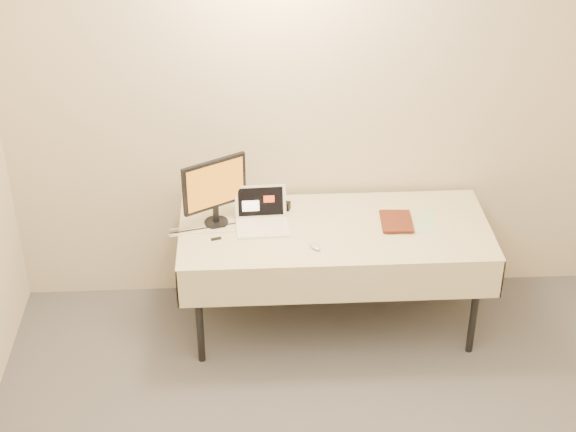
{
  "coord_description": "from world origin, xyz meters",
  "views": [
    {
      "loc": [
        -0.52,
        -2.39,
        3.54
      ],
      "look_at": [
        -0.28,
        1.99,
        0.86
      ],
      "focal_mm": 55.0,
      "sensor_mm": 36.0,
      "label": 1
    }
  ],
  "objects_px": {
    "book": "(382,206)",
    "monitor": "(215,187)",
    "laptop": "(262,217)",
    "table": "(335,236)"
  },
  "relations": [
    {
      "from": "laptop",
      "to": "monitor",
      "type": "distance_m",
      "value": 0.34
    },
    {
      "from": "laptop",
      "to": "monitor",
      "type": "xyz_separation_m",
      "value": [
        -0.27,
        0.03,
        0.2
      ]
    },
    {
      "from": "laptop",
      "to": "book",
      "type": "distance_m",
      "value": 0.72
    },
    {
      "from": "monitor",
      "to": "table",
      "type": "bearing_deg",
      "value": -37.12
    },
    {
      "from": "table",
      "to": "laptop",
      "type": "bearing_deg",
      "value": 172.08
    },
    {
      "from": "laptop",
      "to": "monitor",
      "type": "bearing_deg",
      "value": 171.94
    },
    {
      "from": "table",
      "to": "monitor",
      "type": "bearing_deg",
      "value": 172.93
    },
    {
      "from": "monitor",
      "to": "laptop",
      "type": "bearing_deg",
      "value": -35.76
    },
    {
      "from": "table",
      "to": "monitor",
      "type": "xyz_separation_m",
      "value": [
        -0.71,
        0.09,
        0.31
      ]
    },
    {
      "from": "book",
      "to": "monitor",
      "type": "bearing_deg",
      "value": 179.38
    }
  ]
}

